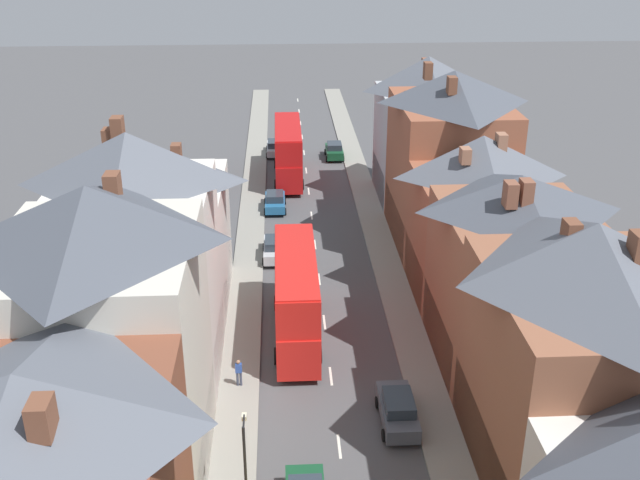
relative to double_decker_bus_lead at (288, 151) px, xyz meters
The scene contains 14 objects.
pavement_left 14.19m from the double_decker_bus_lead, 103.67° to the right, with size 2.20×104.00×0.14m, color gray.
pavement_right 15.44m from the double_decker_bus_lead, 62.95° to the right, with size 2.20×104.00×0.14m, color gray.
centre_line_dashes 15.89m from the double_decker_bus_lead, 83.36° to the right, with size 0.14×97.80×0.01m.
terrace_row_left 43.74m from the double_decker_bus_lead, 101.08° to the right, with size 8.00×45.73×14.22m.
terrace_row_right 33.49m from the double_decker_bus_lead, 68.92° to the right, with size 8.00×62.84×13.47m.
double_decker_bus_lead is the anchor object (origin of this frame).
double_decker_bus_mid_street 29.08m from the double_decker_bus_lead, 90.00° to the right, with size 2.74×10.80×5.30m.
car_near_blue 38.27m from the double_decker_bus_lead, 82.62° to the right, with size 1.90×4.32×1.70m.
car_parked_right_a 18.02m from the double_decker_bus_lead, 94.13° to the right, with size 1.90×4.13×1.64m.
car_mid_black 8.39m from the double_decker_bus_lead, 99.12° to the right, with size 1.90×4.00×1.62m.
car_parked_left_b 8.26m from the double_decker_bus_lead, 52.26° to the left, with size 1.90×3.92×1.69m.
car_mid_white 8.16m from the double_decker_bus_lead, 99.39° to the left, with size 1.90×4.06×1.61m.
pedestrian_mid_left 34.50m from the double_decker_bus_lead, 95.44° to the right, with size 0.36×0.22×1.61m.
street_lamp 44.77m from the double_decker_bus_lead, 93.13° to the right, with size 0.20×1.12×5.50m.
Camera 1 is at (-2.56, -17.17, 24.09)m, focal length 42.00 mm.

